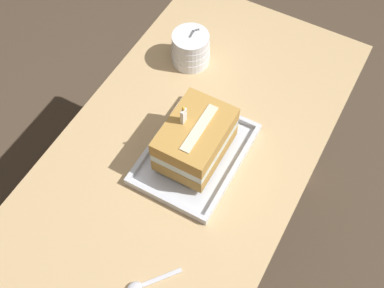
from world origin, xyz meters
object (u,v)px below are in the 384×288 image
(birthday_cake, at_px, (195,139))
(serving_spoon_near_tray, at_px, (140,286))
(foil_tray, at_px, (195,155))
(bowl_stack, at_px, (191,49))

(birthday_cake, distance_m, serving_spoon_near_tray, 0.37)
(foil_tray, bearing_deg, birthday_cake, 90.00)
(birthday_cake, relative_size, serving_spoon_near_tray, 1.76)
(bowl_stack, bearing_deg, serving_spoon_near_tray, -160.60)
(foil_tray, height_order, bowl_stack, bowl_stack)
(birthday_cake, bearing_deg, serving_spoon_near_tray, -171.23)
(serving_spoon_near_tray, bearing_deg, bowl_stack, 19.40)
(birthday_cake, xyz_separation_m, bowl_stack, (0.29, 0.17, -0.03))
(birthday_cake, bearing_deg, bowl_stack, 30.97)
(foil_tray, height_order, birthday_cake, birthday_cake)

